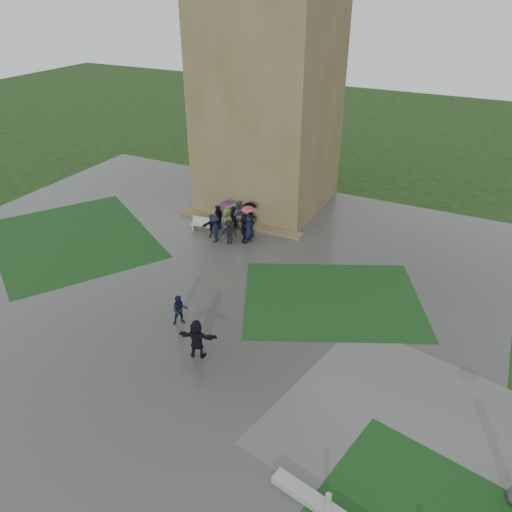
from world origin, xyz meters
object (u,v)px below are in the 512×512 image
at_px(tower, 269,74).
at_px(bench, 203,224).
at_px(pedestrian_mid, 180,310).
at_px(pedestrian_near, 197,339).

distance_m(tower, bench, 10.70).
height_order(bench, pedestrian_mid, pedestrian_mid).
height_order(tower, bench, tower).
bearing_deg(pedestrian_mid, tower, 57.68).
xyz_separation_m(tower, pedestrian_mid, (2.66, -15.23, -8.21)).
relative_size(bench, pedestrian_near, 0.86).
bearing_deg(pedestrian_mid, pedestrian_near, -81.24).
bearing_deg(bench, pedestrian_near, -65.68).
bearing_deg(tower, bench, -105.07).
relative_size(tower, pedestrian_mid, 11.71).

